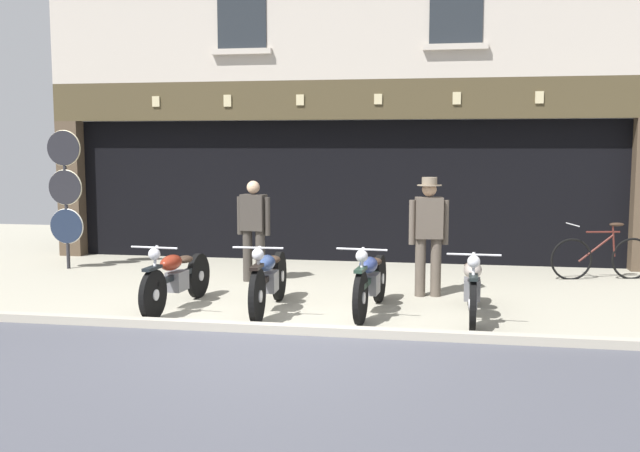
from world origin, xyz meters
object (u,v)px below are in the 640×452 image
(motorcycle_center_left, at_px, (269,278))
(motorcycle_center_right, at_px, (472,285))
(advert_board_near, at_px, (506,163))
(motorcycle_left, at_px, (176,277))
(tyre_sign_pole, at_px, (65,189))
(motorcycle_center, at_px, (370,280))
(leaning_bicycle, at_px, (602,257))
(shopkeeper_center, at_px, (429,231))
(salesman_left, at_px, (254,226))

(motorcycle_center_left, height_order, motorcycle_center_right, motorcycle_center_left)
(advert_board_near, bearing_deg, motorcycle_center_left, -127.58)
(motorcycle_left, relative_size, tyre_sign_pole, 0.82)
(motorcycle_center_left, distance_m, tyre_sign_pole, 5.04)
(motorcycle_left, height_order, motorcycle_center, motorcycle_center)
(motorcycle_center_left, height_order, motorcycle_center, motorcycle_center_left)
(advert_board_near, height_order, leaning_bicycle, advert_board_near)
(motorcycle_center_left, relative_size, shopkeeper_center, 1.20)
(motorcycle_center, height_order, salesman_left, salesman_left)
(motorcycle_left, bearing_deg, tyre_sign_pole, -36.30)
(tyre_sign_pole, relative_size, leaning_bicycle, 1.46)
(motorcycle_left, distance_m, motorcycle_center_right, 3.82)
(leaning_bicycle, bearing_deg, motorcycle_center_left, 110.26)
(motorcycle_left, distance_m, leaning_bicycle, 6.76)
(advert_board_near, xyz_separation_m, leaning_bicycle, (1.45, -1.18, -1.47))
(motorcycle_left, height_order, advert_board_near, advert_board_near)
(salesman_left, relative_size, leaning_bicycle, 0.97)
(shopkeeper_center, bearing_deg, motorcycle_center_right, 106.40)
(tyre_sign_pole, height_order, advert_board_near, tyre_sign_pole)
(motorcycle_center_right, xyz_separation_m, advert_board_near, (0.72, 4.19, 1.42))
(salesman_left, relative_size, advert_board_near, 1.71)
(shopkeeper_center, xyz_separation_m, leaning_bicycle, (2.74, 1.81, -0.58))
(motorcycle_center, bearing_deg, motorcycle_center_right, -177.18)
(salesman_left, height_order, shopkeeper_center, shopkeeper_center)
(motorcycle_center_left, height_order, salesman_left, salesman_left)
(motorcycle_left, xyz_separation_m, motorcycle_center_right, (3.82, 0.13, -0.00))
(salesman_left, distance_m, tyre_sign_pole, 3.60)
(salesman_left, xyz_separation_m, advert_board_near, (4.02, 2.33, 0.95))
(shopkeeper_center, height_order, tyre_sign_pole, tyre_sign_pole)
(shopkeeper_center, bearing_deg, salesman_left, -22.44)
(leaning_bicycle, bearing_deg, salesman_left, 88.93)
(motorcycle_center_left, relative_size, salesman_left, 1.28)
(motorcycle_center_left, xyz_separation_m, motorcycle_center_right, (2.58, 0.10, -0.02))
(motorcycle_left, relative_size, shopkeeper_center, 1.16)
(motorcycle_center_right, relative_size, advert_board_near, 2.13)
(motorcycle_center_right, bearing_deg, motorcycle_center_left, 3.49)
(motorcycle_center_left, distance_m, shopkeeper_center, 2.45)
(salesman_left, xyz_separation_m, tyre_sign_pole, (-3.51, 0.61, 0.51))
(tyre_sign_pole, bearing_deg, motorcycle_center_right, -19.91)
(motorcycle_center_left, xyz_separation_m, tyre_sign_pole, (-4.23, 2.56, 0.96))
(leaning_bicycle, bearing_deg, advert_board_near, 37.81)
(motorcycle_center_left, xyz_separation_m, salesman_left, (-0.72, 1.96, 0.44))
(motorcycle_left, xyz_separation_m, tyre_sign_pole, (-2.99, 2.60, 0.97))
(shopkeeper_center, bearing_deg, advert_board_near, -122.25)
(advert_board_near, bearing_deg, salesman_left, -149.88)
(motorcycle_left, bearing_deg, salesman_left, -99.96)
(shopkeeper_center, xyz_separation_m, tyre_sign_pole, (-6.24, 1.26, 0.45))
(shopkeeper_center, relative_size, leaning_bicycle, 1.03)
(salesman_left, bearing_deg, motorcycle_center_left, 119.95)
(motorcycle_left, bearing_deg, leaning_bicycle, -147.55)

